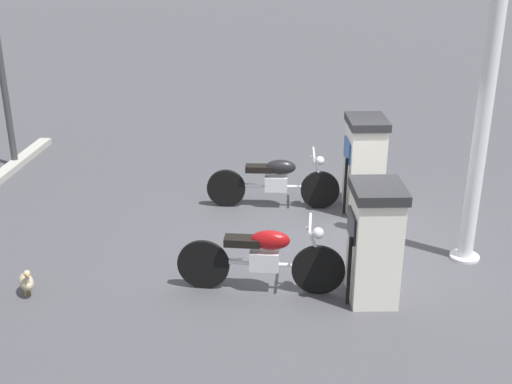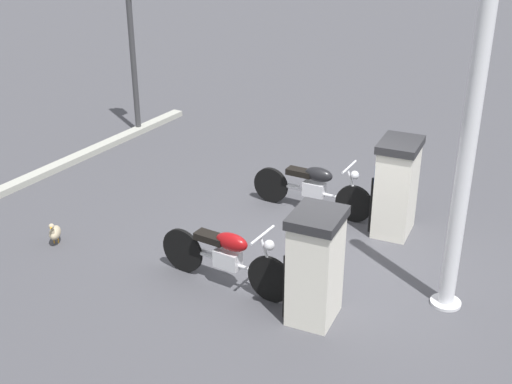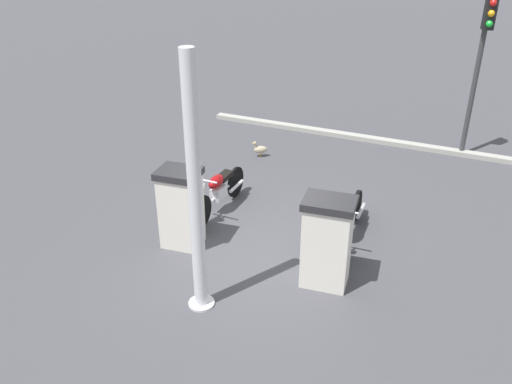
{
  "view_description": "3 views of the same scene",
  "coord_description": "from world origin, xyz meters",
  "px_view_note": "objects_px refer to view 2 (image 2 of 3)",
  "views": [
    {
      "loc": [
        0.19,
        8.35,
        4.21
      ],
      "look_at": [
        1.06,
        0.38,
        0.94
      ],
      "focal_mm": 45.58,
      "sensor_mm": 36.0,
      "label": 1
    },
    {
      "loc": [
        -3.57,
        7.67,
        5.02
      ],
      "look_at": [
        1.16,
        0.13,
        0.86
      ],
      "focal_mm": 46.82,
      "sensor_mm": 36.0,
      "label": 2
    },
    {
      "loc": [
        -7.25,
        -3.34,
        5.26
      ],
      "look_at": [
        0.24,
        0.21,
        0.98
      ],
      "focal_mm": 37.2,
      "sensor_mm": 36.0,
      "label": 3
    }
  ],
  "objects_px": {
    "motorcycle_near_pump": "(313,187)",
    "canopy_support_pole": "(464,172)",
    "fuel_pump_far": "(315,266)",
    "wandering_duck": "(55,232)",
    "motorcycle_far_pump": "(227,255)",
    "roadside_traffic_light": "(133,12)",
    "fuel_pump_near": "(396,187)"
  },
  "relations": [
    {
      "from": "motorcycle_near_pump",
      "to": "canopy_support_pole",
      "type": "bearing_deg",
      "value": 151.76
    },
    {
      "from": "fuel_pump_far",
      "to": "wandering_duck",
      "type": "distance_m",
      "value": 4.25
    },
    {
      "from": "motorcycle_far_pump",
      "to": "wandering_duck",
      "type": "height_order",
      "value": "motorcycle_far_pump"
    },
    {
      "from": "roadside_traffic_light",
      "to": "canopy_support_pole",
      "type": "height_order",
      "value": "canopy_support_pole"
    },
    {
      "from": "motorcycle_near_pump",
      "to": "canopy_support_pole",
      "type": "distance_m",
      "value": 3.41
    },
    {
      "from": "fuel_pump_far",
      "to": "wandering_duck",
      "type": "height_order",
      "value": "fuel_pump_far"
    },
    {
      "from": "fuel_pump_far",
      "to": "canopy_support_pole",
      "type": "xyz_separation_m",
      "value": [
        -1.34,
        -1.17,
        1.12
      ]
    },
    {
      "from": "fuel_pump_near",
      "to": "roadside_traffic_light",
      "type": "height_order",
      "value": "roadside_traffic_light"
    },
    {
      "from": "fuel_pump_far",
      "to": "roadside_traffic_light",
      "type": "relative_size",
      "value": 0.39
    },
    {
      "from": "motorcycle_far_pump",
      "to": "motorcycle_near_pump",
      "type": "bearing_deg",
      "value": -88.51
    },
    {
      "from": "motorcycle_near_pump",
      "to": "wandering_duck",
      "type": "relative_size",
      "value": 5.19
    },
    {
      "from": "roadside_traffic_light",
      "to": "canopy_support_pole",
      "type": "distance_m",
      "value": 8.32
    },
    {
      "from": "motorcycle_far_pump",
      "to": "canopy_support_pole",
      "type": "bearing_deg",
      "value": -156.52
    },
    {
      "from": "motorcycle_near_pump",
      "to": "motorcycle_far_pump",
      "type": "height_order",
      "value": "motorcycle_far_pump"
    },
    {
      "from": "canopy_support_pole",
      "to": "roadside_traffic_light",
      "type": "bearing_deg",
      "value": -20.75
    },
    {
      "from": "fuel_pump_near",
      "to": "wandering_duck",
      "type": "height_order",
      "value": "fuel_pump_near"
    },
    {
      "from": "motorcycle_near_pump",
      "to": "roadside_traffic_light",
      "type": "relative_size",
      "value": 0.56
    },
    {
      "from": "motorcycle_far_pump",
      "to": "canopy_support_pole",
      "type": "height_order",
      "value": "canopy_support_pole"
    },
    {
      "from": "fuel_pump_near",
      "to": "roadside_traffic_light",
      "type": "distance_m",
      "value": 6.81
    },
    {
      "from": "fuel_pump_far",
      "to": "wandering_duck",
      "type": "relative_size",
      "value": 3.59
    },
    {
      "from": "fuel_pump_near",
      "to": "fuel_pump_far",
      "type": "relative_size",
      "value": 1.03
    },
    {
      "from": "fuel_pump_near",
      "to": "motorcycle_far_pump",
      "type": "height_order",
      "value": "fuel_pump_near"
    },
    {
      "from": "motorcycle_far_pump",
      "to": "fuel_pump_near",
      "type": "bearing_deg",
      "value": -116.38
    },
    {
      "from": "roadside_traffic_light",
      "to": "canopy_support_pole",
      "type": "relative_size",
      "value": 0.97
    },
    {
      "from": "fuel_pump_near",
      "to": "motorcycle_near_pump",
      "type": "xyz_separation_m",
      "value": [
        1.39,
        0.04,
        -0.32
      ]
    },
    {
      "from": "fuel_pump_far",
      "to": "motorcycle_far_pump",
      "type": "distance_m",
      "value": 1.35
    },
    {
      "from": "motorcycle_near_pump",
      "to": "motorcycle_far_pump",
      "type": "xyz_separation_m",
      "value": [
        -0.07,
        2.63,
        0.03
      ]
    },
    {
      "from": "fuel_pump_far",
      "to": "canopy_support_pole",
      "type": "bearing_deg",
      "value": -138.87
    },
    {
      "from": "wandering_duck",
      "to": "fuel_pump_near",
      "type": "bearing_deg",
      "value": -143.54
    },
    {
      "from": "fuel_pump_far",
      "to": "motorcycle_far_pump",
      "type": "xyz_separation_m",
      "value": [
        1.33,
        -0.01,
        -0.26
      ]
    },
    {
      "from": "fuel_pump_far",
      "to": "wandering_duck",
      "type": "xyz_separation_m",
      "value": [
        4.2,
        0.42,
        -0.55
      ]
    },
    {
      "from": "wandering_duck",
      "to": "fuel_pump_far",
      "type": "bearing_deg",
      "value": -174.35
    }
  ]
}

